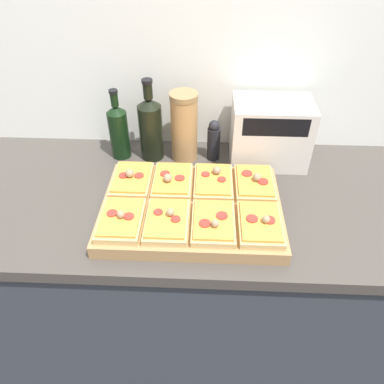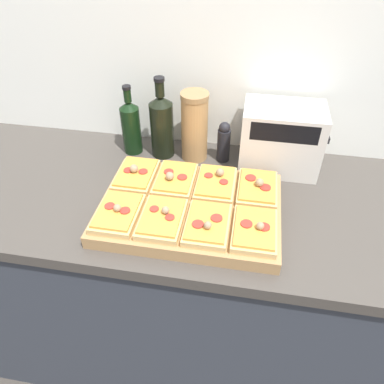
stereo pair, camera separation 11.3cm
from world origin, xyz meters
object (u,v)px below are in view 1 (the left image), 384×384
object	(u,v)px
cutting_board	(192,209)
toaster_oven	(270,133)
pepper_mill	(214,140)
grain_jar_tall	(184,127)
wine_bottle	(151,127)
olive_oil_bottle	(119,130)

from	to	relation	value
cutting_board	toaster_oven	distance (m)	0.41
pepper_mill	grain_jar_tall	bearing A→B (deg)	180.00
pepper_mill	wine_bottle	bearing A→B (deg)	180.00
grain_jar_tall	wine_bottle	bearing A→B (deg)	180.00
wine_bottle	grain_jar_tall	xyz separation A→B (m)	(0.12, 0.00, 0.00)
pepper_mill	toaster_oven	size ratio (longest dim) A/B	0.53
grain_jar_tall	toaster_oven	xyz separation A→B (m)	(0.30, -0.01, -0.01)
grain_jar_tall	toaster_oven	bearing A→B (deg)	-1.40
olive_oil_bottle	grain_jar_tall	bearing A→B (deg)	0.00
olive_oil_bottle	toaster_oven	size ratio (longest dim) A/B	0.89
pepper_mill	cutting_board	bearing A→B (deg)	-102.03
wine_bottle	olive_oil_bottle	bearing A→B (deg)	-180.00
pepper_mill	toaster_oven	bearing A→B (deg)	-2.16
cutting_board	pepper_mill	world-z (taller)	pepper_mill
olive_oil_bottle	grain_jar_tall	distance (m)	0.23
olive_oil_bottle	grain_jar_tall	size ratio (longest dim) A/B	1.03
grain_jar_tall	olive_oil_bottle	bearing A→B (deg)	-180.00
toaster_oven	pepper_mill	bearing A→B (deg)	177.84
olive_oil_bottle	pepper_mill	xyz separation A→B (m)	(0.34, 0.00, -0.03)
grain_jar_tall	toaster_oven	size ratio (longest dim) A/B	0.87
grain_jar_tall	pepper_mill	distance (m)	0.12
olive_oil_bottle	wine_bottle	bearing A→B (deg)	0.00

